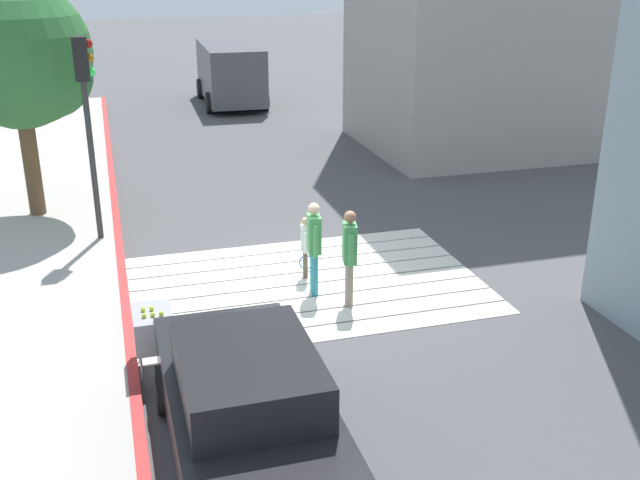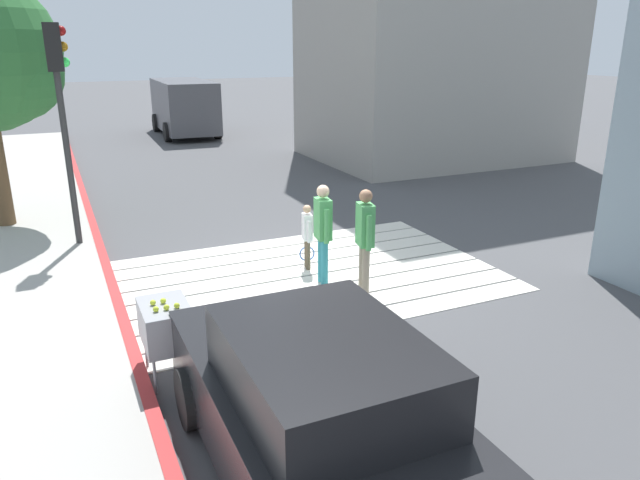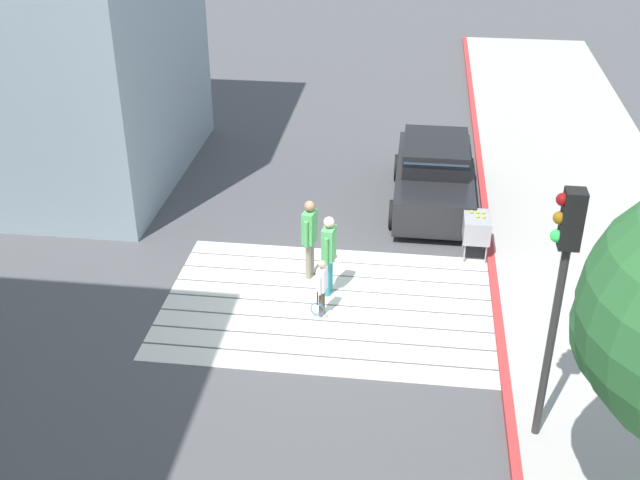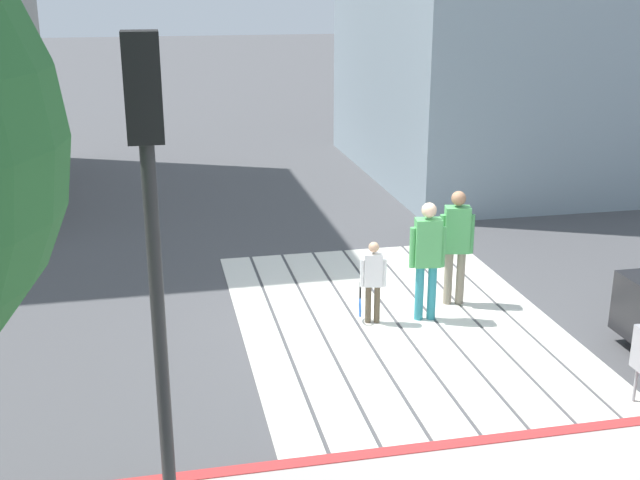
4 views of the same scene
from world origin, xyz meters
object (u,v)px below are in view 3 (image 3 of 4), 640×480
(traffic_light_corner, at_px, (562,270))
(pedestrian_child_with_racket, at_px, (322,286))
(pedestrian_adult_trailing, at_px, (310,233))
(tennis_ball_cart, at_px, (477,227))
(car_parked_near_curb, at_px, (434,176))
(pedestrian_adult_lead, at_px, (329,250))

(traffic_light_corner, distance_m, pedestrian_child_with_racket, 5.24)
(traffic_light_corner, distance_m, pedestrian_adult_trailing, 6.25)
(traffic_light_corner, distance_m, tennis_ball_cart, 6.07)
(pedestrian_adult_trailing, bearing_deg, car_parked_near_curb, -123.74)
(traffic_light_corner, xyz_separation_m, pedestrian_adult_lead, (3.62, -3.67, -2.04))
(car_parked_near_curb, bearing_deg, traffic_light_corner, 101.14)
(car_parked_near_curb, relative_size, pedestrian_adult_lead, 2.50)
(car_parked_near_curb, height_order, pedestrian_adult_trailing, pedestrian_adult_trailing)
(tennis_ball_cart, bearing_deg, pedestrian_adult_lead, 32.69)
(car_parked_near_curb, height_order, pedestrian_child_with_racket, car_parked_near_curb)
(pedestrian_adult_trailing, bearing_deg, traffic_light_corner, 133.64)
(traffic_light_corner, relative_size, pedestrian_adult_trailing, 2.45)
(pedestrian_adult_trailing, bearing_deg, pedestrian_adult_lead, 127.17)
(tennis_ball_cart, relative_size, pedestrian_adult_trailing, 0.59)
(traffic_light_corner, bearing_deg, pedestrian_child_with_racket, -38.40)
(pedestrian_adult_lead, xyz_separation_m, pedestrian_child_with_racket, (0.05, 0.77, -0.34))
(car_parked_near_curb, height_order, tennis_ball_cart, car_parked_near_curb)
(tennis_ball_cart, relative_size, pedestrian_adult_lead, 0.59)
(tennis_ball_cart, relative_size, pedestrian_child_with_racket, 0.85)
(car_parked_near_curb, bearing_deg, pedestrian_child_with_racket, 67.80)
(pedestrian_adult_trailing, bearing_deg, pedestrian_child_with_racket, 106.76)
(traffic_light_corner, height_order, pedestrian_adult_lead, traffic_light_corner)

